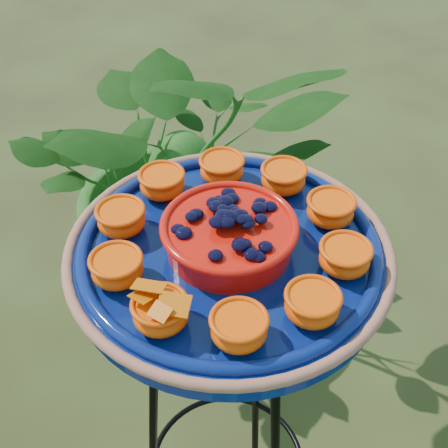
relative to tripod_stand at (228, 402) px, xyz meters
The scene contains 3 objects.
tripod_stand is the anchor object (origin of this frame).
feeder_dish 0.42m from the tripod_stand, 79.11° to the right, with size 0.61×0.61×0.11m.
shrub_back_left 0.87m from the tripod_stand, 141.75° to the left, with size 0.91×0.79×1.01m, color #1C4B14.
Camera 1 is at (0.51, -0.40, 1.67)m, focal length 50.00 mm.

